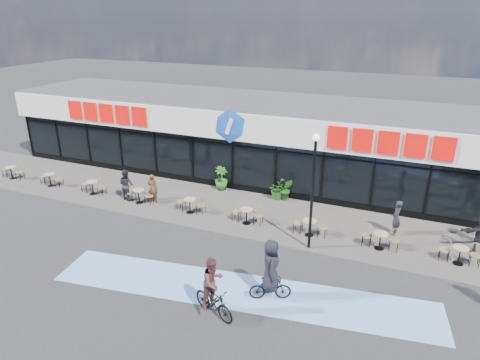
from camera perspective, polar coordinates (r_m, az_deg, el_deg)
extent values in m
plane|color=#28282B|center=(18.70, -9.69, -9.10)|extent=(120.00, 120.00, 0.00)
cube|color=#504C46|center=(22.13, -3.58, -3.56)|extent=(44.00, 5.00, 0.10)
cube|color=#79ACE4|center=(16.00, 0.04, -14.59)|extent=(14.17, 4.13, 0.01)
cube|color=black|center=(26.30, 1.59, 4.03)|extent=(30.00, 6.00, 3.00)
cube|color=silver|center=(25.57, 1.52, 8.74)|extent=(30.60, 6.30, 1.50)
cube|color=#47474C|center=(25.54, 1.67, 10.56)|extent=(30.60, 6.30, 0.10)
cube|color=#0D3B95|center=(23.16, -1.09, 5.58)|extent=(30.60, 0.08, 0.18)
cube|color=black|center=(23.28, -1.07, 4.64)|extent=(30.00, 0.06, 0.08)
cube|color=black|center=(24.12, -1.02, -0.93)|extent=(30.00, 0.10, 0.40)
cube|color=red|center=(26.90, -17.33, 8.54)|extent=(5.63, 0.18, 1.10)
cube|color=red|center=(20.92, 19.18, 4.73)|extent=(5.63, 0.18, 1.10)
ellipsoid|color=blue|center=(22.73, -1.36, 7.23)|extent=(1.90, 0.24, 1.90)
cylinder|color=black|center=(32.44, -26.24, 5.20)|extent=(0.10, 0.10, 3.00)
cylinder|color=black|center=(30.64, -23.10, 4.84)|extent=(0.10, 0.10, 3.00)
cylinder|color=black|center=(28.94, -19.57, 4.42)|extent=(0.10, 0.10, 3.00)
cylinder|color=black|center=(27.37, -15.63, 3.93)|extent=(0.10, 0.10, 3.00)
cylinder|color=black|center=(25.95, -11.24, 3.37)|extent=(0.10, 0.10, 3.00)
cylinder|color=black|center=(24.70, -6.38, 2.71)|extent=(0.10, 0.10, 3.00)
cylinder|color=black|center=(23.64, -1.05, 1.97)|extent=(0.10, 0.10, 3.00)
cylinder|color=black|center=(22.82, 4.72, 1.16)|extent=(0.10, 0.10, 3.00)
cylinder|color=black|center=(22.24, 10.84, 0.27)|extent=(0.10, 0.10, 3.00)
cylinder|color=black|center=(21.94, 17.22, -0.65)|extent=(0.10, 0.10, 3.00)
cylinder|color=black|center=(21.92, 23.69, -1.58)|extent=(0.10, 0.10, 3.00)
cylinder|color=black|center=(17.53, 9.59, -2.17)|extent=(0.12, 0.12, 4.75)
sphere|color=#FFF2CC|center=(16.70, 10.11, 5.63)|extent=(0.28, 0.28, 0.28)
cylinder|color=tan|center=(28.78, -28.29, 1.52)|extent=(0.60, 0.60, 0.04)
cylinder|color=black|center=(28.89, -28.17, 0.87)|extent=(0.06, 0.06, 0.70)
cylinder|color=black|center=(29.00, -28.04, 0.20)|extent=(0.40, 0.40, 0.02)
cylinder|color=tan|center=(26.57, -24.09, 0.72)|extent=(0.60, 0.60, 0.04)
cylinder|color=black|center=(26.69, -23.98, 0.02)|extent=(0.06, 0.06, 0.70)
cylinder|color=black|center=(26.81, -23.86, -0.70)|extent=(0.40, 0.40, 0.02)
cylinder|color=tan|center=(24.54, -19.17, -0.22)|extent=(0.60, 0.60, 0.04)
cylinder|color=black|center=(24.67, -19.07, -0.97)|extent=(0.06, 0.06, 0.70)
cylinder|color=black|center=(24.80, -18.97, -1.74)|extent=(0.40, 0.40, 0.02)
cylinder|color=tan|center=(22.73, -13.41, -1.32)|extent=(0.60, 0.60, 0.04)
cylinder|color=black|center=(22.87, -13.34, -2.12)|extent=(0.06, 0.06, 0.70)
cylinder|color=black|center=(23.01, -13.26, -2.94)|extent=(0.40, 0.40, 0.02)
cylinder|color=tan|center=(21.20, -6.74, -2.57)|extent=(0.60, 0.60, 0.04)
cylinder|color=black|center=(21.34, -6.69, -3.43)|extent=(0.06, 0.06, 0.70)
cylinder|color=black|center=(21.50, -6.65, -4.30)|extent=(0.40, 0.40, 0.02)
cylinder|color=tan|center=(20.00, 0.87, -3.95)|extent=(0.60, 0.60, 0.04)
cylinder|color=black|center=(20.16, 0.87, -4.85)|extent=(0.06, 0.06, 0.70)
cylinder|color=black|center=(20.32, 0.86, -5.76)|extent=(0.40, 0.40, 0.02)
cylinder|color=tan|center=(19.21, 9.30, -5.39)|extent=(0.60, 0.60, 0.04)
cylinder|color=black|center=(19.37, 9.24, -6.32)|extent=(0.06, 0.06, 0.70)
cylinder|color=black|center=(19.54, 9.18, -7.25)|extent=(0.40, 0.40, 0.02)
cylinder|color=tan|center=(18.88, 18.28, -6.80)|extent=(0.60, 0.60, 0.04)
cylinder|color=black|center=(19.04, 18.16, -7.72)|extent=(0.06, 0.06, 0.70)
cylinder|color=black|center=(19.21, 18.03, -8.66)|extent=(0.40, 0.40, 0.02)
cylinder|color=tan|center=(19.02, 27.40, -8.04)|extent=(0.60, 0.60, 0.04)
cylinder|color=black|center=(19.19, 27.22, -8.96)|extent=(0.06, 0.06, 0.70)
cylinder|color=black|center=(19.36, 27.03, -9.88)|extent=(0.40, 0.40, 0.02)
imported|color=#265C1A|center=(23.85, -2.53, 0.24)|extent=(1.02, 1.02, 1.32)
imported|color=#205016|center=(22.65, 6.18, -1.25)|extent=(0.80, 0.72, 1.19)
imported|color=#215518|center=(22.79, 4.92, -1.21)|extent=(1.12, 1.20, 1.08)
imported|color=#452A18|center=(22.68, -11.56, -1.07)|extent=(0.62, 0.48, 1.54)
imported|color=black|center=(23.28, -14.91, -0.59)|extent=(0.95, 0.81, 1.68)
imported|color=black|center=(20.24, 20.11, -4.74)|extent=(0.47, 0.65, 1.64)
imported|color=black|center=(15.43, 4.04, -14.18)|extent=(1.53, 0.99, 0.90)
imported|color=black|center=(14.90, 4.13, -11.24)|extent=(0.92, 1.08, 1.88)
imported|color=black|center=(14.66, -3.54, -15.92)|extent=(1.84, 1.15, 1.07)
imported|color=#582D2D|center=(14.20, -3.62, -13.43)|extent=(0.92, 1.03, 1.73)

